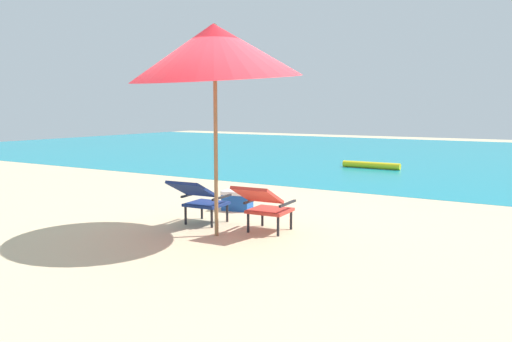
{
  "coord_description": "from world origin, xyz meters",
  "views": [
    {
      "loc": [
        3.8,
        -5.66,
        1.65
      ],
      "look_at": [
        0.0,
        0.56,
        0.75
      ],
      "focal_mm": 35.75,
      "sensor_mm": 36.0,
      "label": 1
    }
  ],
  "objects_px": {
    "beach_umbrella_center": "(215,52)",
    "cooler_box": "(237,200)",
    "swim_buoy": "(371,165)",
    "lounge_chair_left": "(200,197)",
    "lounge_chair_right": "(264,204)"
  },
  "relations": [
    {
      "from": "lounge_chair_right",
      "to": "cooler_box",
      "type": "bearing_deg",
      "value": 135.98
    },
    {
      "from": "swim_buoy",
      "to": "lounge_chair_left",
      "type": "relative_size",
      "value": 1.76
    },
    {
      "from": "swim_buoy",
      "to": "cooler_box",
      "type": "height_order",
      "value": "cooler_box"
    },
    {
      "from": "lounge_chair_right",
      "to": "cooler_box",
      "type": "relative_size",
      "value": 1.73
    },
    {
      "from": "cooler_box",
      "to": "beach_umbrella_center",
      "type": "bearing_deg",
      "value": -65.76
    },
    {
      "from": "swim_buoy",
      "to": "lounge_chair_right",
      "type": "height_order",
      "value": "lounge_chair_right"
    },
    {
      "from": "lounge_chair_right",
      "to": "beach_umbrella_center",
      "type": "bearing_deg",
      "value": -139.61
    },
    {
      "from": "beach_umbrella_center",
      "to": "lounge_chair_right",
      "type": "bearing_deg",
      "value": 40.39
    },
    {
      "from": "beach_umbrella_center",
      "to": "lounge_chair_left",
      "type": "bearing_deg",
      "value": 147.33
    },
    {
      "from": "swim_buoy",
      "to": "lounge_chair_left",
      "type": "distance_m",
      "value": 7.89
    },
    {
      "from": "lounge_chair_left",
      "to": "cooler_box",
      "type": "distance_m",
      "value": 1.23
    },
    {
      "from": "lounge_chair_left",
      "to": "beach_umbrella_center",
      "type": "height_order",
      "value": "beach_umbrella_center"
    },
    {
      "from": "beach_umbrella_center",
      "to": "cooler_box",
      "type": "bearing_deg",
      "value": 114.24
    },
    {
      "from": "beach_umbrella_center",
      "to": "cooler_box",
      "type": "height_order",
      "value": "beach_umbrella_center"
    },
    {
      "from": "lounge_chair_right",
      "to": "lounge_chair_left",
      "type": "bearing_deg",
      "value": -176.42
    }
  ]
}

